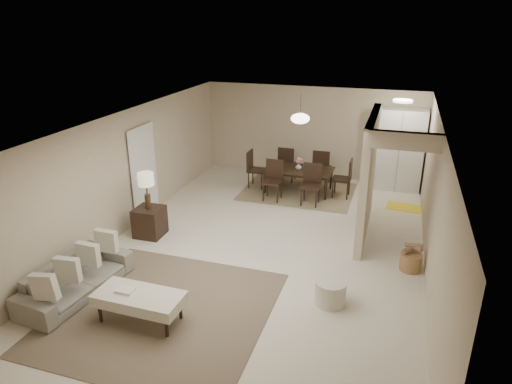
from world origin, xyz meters
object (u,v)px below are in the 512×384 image
(ottoman_bench, at_px, (139,299))
(wicker_basket, at_px, (411,262))
(pantry_cabinet, at_px, (399,150))
(side_table, at_px, (150,222))
(round_pouf, at_px, (330,292))
(dining_table, at_px, (298,181))
(sofa, at_px, (76,279))

(ottoman_bench, xyz_separation_m, wicker_basket, (3.84, 2.75, -0.22))
(pantry_cabinet, relative_size, side_table, 3.46)
(round_pouf, bearing_deg, dining_table, 108.84)
(round_pouf, bearing_deg, wicker_basket, 49.93)
(sofa, height_order, round_pouf, sofa)
(ottoman_bench, relative_size, wicker_basket, 3.53)
(round_pouf, bearing_deg, ottoman_bench, -153.49)
(wicker_basket, bearing_deg, round_pouf, -130.07)
(ottoman_bench, height_order, round_pouf, ottoman_bench)
(sofa, xyz_separation_m, round_pouf, (3.99, 1.01, -0.09))
(sofa, bearing_deg, ottoman_bench, -96.68)
(sofa, relative_size, wicker_basket, 5.25)
(sofa, distance_m, dining_table, 6.11)
(pantry_cabinet, distance_m, dining_table, 2.71)
(side_table, bearing_deg, ottoman_bench, -62.93)
(pantry_cabinet, height_order, side_table, pantry_cabinet)
(round_pouf, xyz_separation_m, wicker_basket, (1.21, 1.44, -0.04))
(side_table, distance_m, wicker_basket, 5.16)
(sofa, bearing_deg, side_table, 4.49)
(side_table, bearing_deg, sofa, -91.26)
(pantry_cabinet, xyz_separation_m, side_table, (-4.75, -4.38, -0.75))
(pantry_cabinet, xyz_separation_m, wicker_basket, (0.40, -4.20, -0.89))
(ottoman_bench, xyz_separation_m, dining_table, (1.05, 5.91, -0.07))
(side_table, distance_m, dining_table, 4.10)
(round_pouf, bearing_deg, sofa, -165.79)
(ottoman_bench, height_order, side_table, side_table)
(ottoman_bench, distance_m, dining_table, 6.01)
(pantry_cabinet, bearing_deg, wicker_basket, -84.55)
(side_table, bearing_deg, wicker_basket, 2.09)
(wicker_basket, bearing_deg, dining_table, 131.39)
(pantry_cabinet, relative_size, ottoman_bench, 1.59)
(sofa, height_order, dining_table, dining_table)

